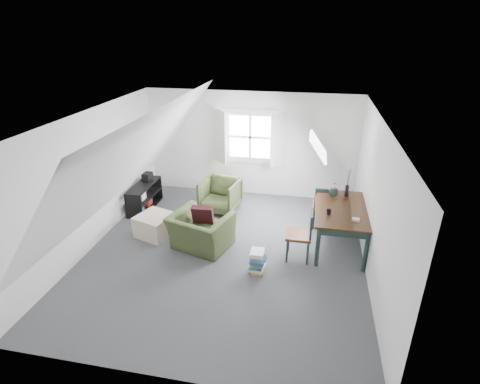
% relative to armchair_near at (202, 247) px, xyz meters
% --- Properties ---
extents(floor, '(5.50, 5.50, 0.00)m').
position_rel_armchair_near_xyz_m(floor, '(0.48, -0.12, 0.00)').
color(floor, '#47474C').
rests_on(floor, ground).
extents(ceiling, '(5.50, 5.50, 0.00)m').
position_rel_armchair_near_xyz_m(ceiling, '(0.48, -0.12, 2.50)').
color(ceiling, white).
rests_on(ceiling, wall_back).
extents(wall_back, '(5.00, 0.00, 5.00)m').
position_rel_armchair_near_xyz_m(wall_back, '(0.48, 2.63, 1.25)').
color(wall_back, white).
rests_on(wall_back, ground).
extents(wall_front, '(5.00, 0.00, 5.00)m').
position_rel_armchair_near_xyz_m(wall_front, '(0.48, -2.87, 1.25)').
color(wall_front, white).
rests_on(wall_front, ground).
extents(wall_left, '(0.00, 5.50, 5.50)m').
position_rel_armchair_near_xyz_m(wall_left, '(-2.02, -0.12, 1.25)').
color(wall_left, white).
rests_on(wall_left, ground).
extents(wall_right, '(0.00, 5.50, 5.50)m').
position_rel_armchair_near_xyz_m(wall_right, '(2.98, -0.12, 1.25)').
color(wall_right, white).
rests_on(wall_right, ground).
extents(slope_left, '(3.19, 5.50, 4.48)m').
position_rel_armchair_near_xyz_m(slope_left, '(-1.07, -0.12, 1.78)').
color(slope_left, white).
rests_on(slope_left, wall_left).
extents(slope_right, '(3.19, 5.50, 4.48)m').
position_rel_armchair_near_xyz_m(slope_right, '(2.03, -0.12, 1.78)').
color(slope_right, white).
rests_on(slope_right, wall_right).
extents(dormer_window, '(1.71, 0.35, 1.30)m').
position_rel_armchair_near_xyz_m(dormer_window, '(0.48, 2.55, 1.45)').
color(dormer_window, white).
rests_on(dormer_window, wall_back).
extents(skylight, '(0.35, 0.75, 0.47)m').
position_rel_armchair_near_xyz_m(skylight, '(2.03, 1.18, 1.75)').
color(skylight, white).
rests_on(skylight, slope_right).
extents(armchair_near, '(1.26, 1.17, 0.68)m').
position_rel_armchair_near_xyz_m(armchair_near, '(0.00, 0.00, 0.00)').
color(armchair_near, '#394423').
rests_on(armchair_near, floor).
extents(armchair_far, '(0.91, 0.93, 0.74)m').
position_rel_armchair_near_xyz_m(armchair_far, '(-0.02, 1.57, 0.00)').
color(armchair_far, '#394423').
rests_on(armchair_far, floor).
extents(throw_pillow, '(0.41, 0.25, 0.41)m').
position_rel_armchair_near_xyz_m(throw_pillow, '(-0.00, 0.15, 0.60)').
color(throw_pillow, black).
rests_on(throw_pillow, armchair_near).
extents(ottoman, '(0.81, 0.81, 0.43)m').
position_rel_armchair_near_xyz_m(ottoman, '(-1.03, 0.26, 0.21)').
color(ottoman, '#C8B09B').
rests_on(ottoman, floor).
extents(dining_table, '(0.97, 1.62, 0.81)m').
position_rel_armchair_near_xyz_m(dining_table, '(2.54, 0.53, 0.70)').
color(dining_table, '#311B0C').
rests_on(dining_table, floor).
extents(demijohn, '(0.19, 0.19, 0.27)m').
position_rel_armchair_near_xyz_m(demijohn, '(2.39, 0.98, 0.92)').
color(demijohn, silver).
rests_on(demijohn, dining_table).
extents(vase_twigs, '(0.07, 0.08, 0.56)m').
position_rel_armchair_near_xyz_m(vase_twigs, '(2.64, 1.08, 0.93)').
color(vase_twigs, black).
rests_on(vase_twigs, dining_table).
extents(cup, '(0.11, 0.11, 0.09)m').
position_rel_armchair_near_xyz_m(cup, '(2.29, 0.23, 0.81)').
color(cup, black).
rests_on(cup, dining_table).
extents(paper_box, '(0.13, 0.10, 0.04)m').
position_rel_armchair_near_xyz_m(paper_box, '(2.74, 0.08, 0.83)').
color(paper_box, white).
rests_on(paper_box, dining_table).
extents(dining_chair_far, '(0.44, 0.44, 0.94)m').
position_rel_armchair_near_xyz_m(dining_chair_far, '(2.24, 1.21, 0.49)').
color(dining_chair_far, '#622A16').
rests_on(dining_chair_far, floor).
extents(dining_chair_near, '(0.44, 0.44, 0.94)m').
position_rel_armchair_near_xyz_m(dining_chair_near, '(1.84, -0.02, 0.49)').
color(dining_chair_near, '#622A16').
rests_on(dining_chair_near, floor).
extents(media_shelf, '(0.38, 1.14, 0.58)m').
position_rel_armchair_near_xyz_m(media_shelf, '(-1.73, 1.30, 0.26)').
color(media_shelf, black).
rests_on(media_shelf, floor).
extents(electronics_box, '(0.20, 0.26, 0.19)m').
position_rel_armchair_near_xyz_m(electronics_box, '(-1.73, 1.59, 0.67)').
color(electronics_box, black).
rests_on(electronics_box, media_shelf).
extents(magazine_stack, '(0.29, 0.35, 0.39)m').
position_rel_armchair_near_xyz_m(magazine_stack, '(1.16, -0.56, 0.20)').
color(magazine_stack, '#B29933').
rests_on(magazine_stack, floor).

